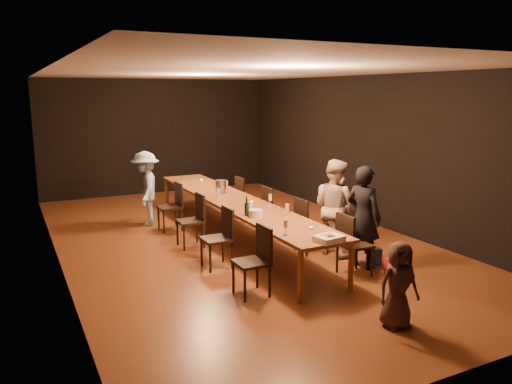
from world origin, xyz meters
name	(u,v)px	position (x,y,z in m)	size (l,w,h in m)	color
ground	(235,240)	(0.00, 0.00, 0.00)	(10.00, 10.00, 0.00)	#4E2513
room_shell	(234,126)	(0.00, 0.00, 2.08)	(6.04, 10.04, 3.02)	black
table	(235,202)	(0.00, 0.00, 0.70)	(0.90, 6.00, 0.75)	brown
chair_right_0	(355,244)	(0.85, -2.40, 0.47)	(0.42, 0.42, 0.93)	black
chair_right_1	(310,225)	(0.85, -1.20, 0.47)	(0.42, 0.42, 0.93)	black
chair_right_2	(276,210)	(0.85, 0.00, 0.47)	(0.42, 0.42, 0.93)	black
chair_right_3	(248,198)	(0.85, 1.20, 0.47)	(0.42, 0.42, 0.93)	black
chair_left_0	(251,262)	(-0.85, -2.40, 0.47)	(0.42, 0.42, 0.93)	black
chair_left_1	(217,238)	(-0.85, -1.20, 0.47)	(0.42, 0.42, 0.93)	black
chair_left_2	(190,221)	(-0.85, 0.00, 0.47)	(0.42, 0.42, 0.93)	black
chair_left_3	(170,207)	(-0.85, 1.20, 0.47)	(0.42, 0.42, 0.93)	black
woman_birthday	(363,217)	(1.15, -2.19, 0.79)	(0.58, 0.38, 1.59)	black
woman_tan	(335,207)	(1.15, -1.45, 0.80)	(0.77, 0.60, 1.59)	beige
man_blue	(146,188)	(-1.15, 1.80, 0.75)	(0.97, 0.56, 1.50)	#88B2D3
child	(398,285)	(0.24, -3.97, 0.51)	(0.49, 0.32, 1.01)	#3E2923
gift_bag_red	(392,266)	(1.34, -2.67, 0.13)	(0.22, 0.12, 0.26)	red
gift_bag_blue	(374,257)	(1.38, -2.20, 0.13)	(0.22, 0.14, 0.27)	#225794
birthday_cake	(329,239)	(0.04, -2.88, 0.79)	(0.39, 0.33, 0.08)	white
plate_stack	(256,214)	(-0.24, -1.32, 0.81)	(0.22, 0.22, 0.12)	white
champagne_bottle	(247,206)	(-0.31, -1.15, 0.90)	(0.07, 0.07, 0.31)	black
ice_bucket	(221,186)	(0.05, 0.76, 0.87)	(0.22, 0.22, 0.24)	silver
wineglass_0	(286,227)	(-0.30, -2.34, 0.85)	(0.06, 0.06, 0.21)	beige
wineglass_1	(287,210)	(0.21, -1.51, 0.85)	(0.06, 0.06, 0.21)	beige
wineglass_2	(250,208)	(-0.22, -1.07, 0.85)	(0.06, 0.06, 0.21)	silver
wineglass_3	(270,200)	(0.33, -0.73, 0.85)	(0.06, 0.06, 0.21)	beige
wineglass_4	(218,195)	(-0.28, 0.11, 0.85)	(0.06, 0.06, 0.21)	silver
wineglass_5	(226,186)	(0.20, 0.84, 0.85)	(0.06, 0.06, 0.21)	silver
tealight_near	(311,228)	(0.15, -2.28, 0.77)	(0.05, 0.05, 0.03)	#B2B7B2
tealight_mid	(252,202)	(0.15, -0.39, 0.77)	(0.05, 0.05, 0.03)	#B2B7B2
tealight_far	(201,180)	(0.15, 2.09, 0.77)	(0.05, 0.05, 0.03)	#B2B7B2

